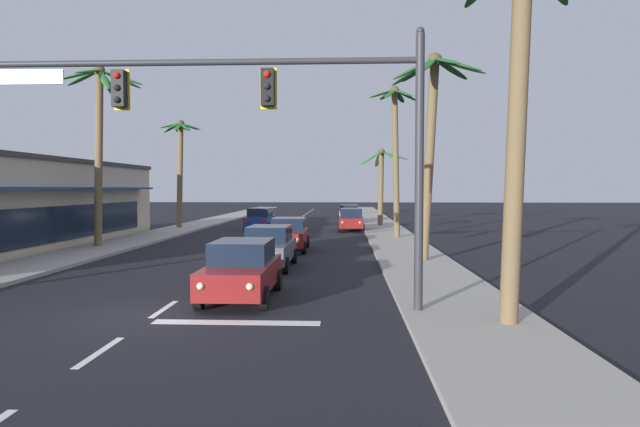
% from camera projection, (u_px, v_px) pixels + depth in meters
% --- Properties ---
extents(ground_plane, '(220.00, 220.00, 0.00)m').
position_uv_depth(ground_plane, '(154.00, 316.00, 13.50)').
color(ground_plane, black).
extents(sidewalk_right, '(3.20, 110.00, 0.14)m').
position_uv_depth(sidewalk_right, '(394.00, 239.00, 33.10)').
color(sidewalk_right, '#9E998E').
rests_on(sidewalk_right, ground).
extents(sidewalk_left, '(3.20, 110.00, 0.14)m').
position_uv_depth(sidewalk_left, '(144.00, 238.00, 33.80)').
color(sidewalk_left, '#9E998E').
rests_on(sidewalk_left, ground).
extents(lane_markings, '(4.28, 88.20, 0.01)m').
position_uv_depth(lane_markings, '(275.00, 239.00, 33.74)').
color(lane_markings, silver).
rests_on(lane_markings, ground).
extents(traffic_signal_mast, '(11.44, 0.41, 7.15)m').
position_uv_depth(traffic_signal_mast, '(272.00, 112.00, 13.47)').
color(traffic_signal_mast, '#2D2D33').
rests_on(traffic_signal_mast, ground).
extents(sedan_lead_at_stop_bar, '(1.95, 4.45, 1.68)m').
position_uv_depth(sedan_lead_at_stop_bar, '(242.00, 269.00, 15.54)').
color(sedan_lead_at_stop_bar, maroon).
rests_on(sedan_lead_at_stop_bar, ground).
extents(sedan_third_in_queue, '(2.01, 4.47, 1.68)m').
position_uv_depth(sedan_third_in_queue, '(269.00, 247.00, 21.59)').
color(sedan_third_in_queue, '#4C515B').
rests_on(sedan_third_in_queue, ground).
extents(sedan_fifth_in_queue, '(1.99, 4.47, 1.68)m').
position_uv_depth(sedan_fifth_in_queue, '(289.00, 234.00, 27.62)').
color(sedan_fifth_in_queue, maroon).
rests_on(sedan_fifth_in_queue, ground).
extents(sedan_oncoming_far, '(2.10, 4.51, 1.68)m').
position_uv_depth(sedan_oncoming_far, '(260.00, 219.00, 41.63)').
color(sedan_oncoming_far, navy).
rests_on(sedan_oncoming_far, ground).
extents(sedan_parked_nearest_kerb, '(2.00, 4.47, 1.68)m').
position_uv_depth(sedan_parked_nearest_kerb, '(349.00, 214.00, 49.27)').
color(sedan_parked_nearest_kerb, silver).
rests_on(sedan_parked_nearest_kerb, ground).
extents(sedan_parked_mid_kerb, '(1.99, 4.47, 1.68)m').
position_uv_depth(sedan_parked_mid_kerb, '(351.00, 219.00, 40.44)').
color(sedan_parked_mid_kerb, maroon).
rests_on(sedan_parked_mid_kerb, ground).
extents(palm_left_second, '(4.39, 4.25, 9.64)m').
position_uv_depth(palm_left_second, '(99.00, 125.00, 28.30)').
color(palm_left_second, brown).
rests_on(palm_left_second, ground).
extents(palm_left_third, '(3.10, 3.09, 8.52)m').
position_uv_depth(palm_left_third, '(180.00, 156.00, 42.04)').
color(palm_left_third, brown).
rests_on(palm_left_third, ground).
extents(palm_right_nearest, '(4.56, 4.48, 9.06)m').
position_uv_depth(palm_right_nearest, '(519.00, 56.00, 11.95)').
color(palm_right_nearest, brown).
rests_on(palm_right_nearest, ground).
extents(palm_right_second, '(4.04, 4.18, 8.89)m').
position_uv_depth(palm_right_second, '(432.00, 115.00, 22.74)').
color(palm_right_second, brown).
rests_on(palm_right_second, ground).
extents(palm_right_third, '(3.13, 2.92, 9.56)m').
position_uv_depth(palm_right_third, '(395.00, 139.00, 33.56)').
color(palm_right_third, brown).
rests_on(palm_right_third, ground).
extents(palm_right_farthest, '(4.19, 4.32, 6.47)m').
position_uv_depth(palm_right_farthest, '(381.00, 173.00, 44.41)').
color(palm_right_farthest, brown).
rests_on(palm_right_farthest, ground).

